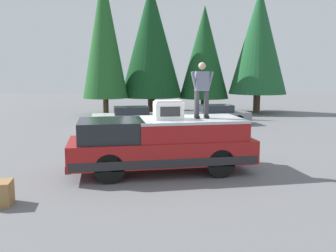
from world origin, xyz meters
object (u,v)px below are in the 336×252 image
pickup_truck (162,144)px  person_on_truck_bed (202,89)px  parked_car_white (130,117)px  compressor_unit (168,110)px  parked_car_grey (214,115)px

pickup_truck → person_on_truck_bed: (-0.05, -1.23, 1.68)m
pickup_truck → parked_car_white: (9.37, 0.24, -0.29)m
parked_car_white → compressor_unit: bearing=-177.4°
person_on_truck_bed → parked_car_grey: size_ratio=0.41×
parked_car_grey → pickup_truck: bearing=153.8°
parked_car_grey → parked_car_white: same height
pickup_truck → person_on_truck_bed: size_ratio=3.28×
person_on_truck_bed → compressor_unit: bearing=92.7°
person_on_truck_bed → parked_car_white: size_ratio=0.41×
pickup_truck → parked_car_grey: pickup_truck is taller
person_on_truck_bed → parked_car_white: person_on_truck_bed is taller
person_on_truck_bed → parked_car_grey: person_on_truck_bed is taller
pickup_truck → person_on_truck_bed: 2.08m
parked_car_white → pickup_truck: bearing=-178.6°
compressor_unit → person_on_truck_bed: person_on_truck_bed is taller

